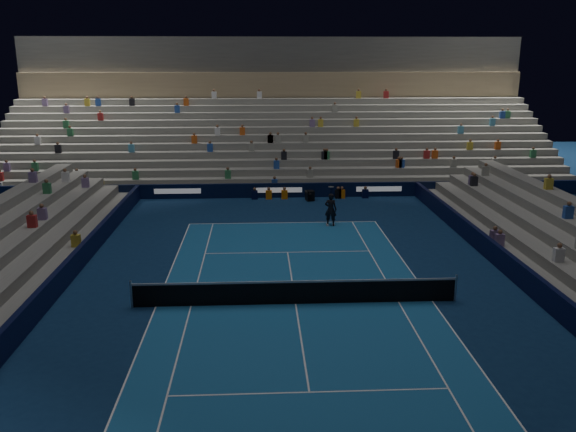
# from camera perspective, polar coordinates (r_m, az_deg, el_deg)

# --- Properties ---
(ground) EXTENTS (90.00, 90.00, 0.00)m
(ground) POSITION_cam_1_polar(r_m,az_deg,el_deg) (23.61, 0.74, -8.49)
(ground) COLOR #0C2448
(ground) RESTS_ON ground
(court_surface) EXTENTS (10.97, 23.77, 0.01)m
(court_surface) POSITION_cam_1_polar(r_m,az_deg,el_deg) (23.61, 0.74, -8.48)
(court_surface) COLOR #19558D
(court_surface) RESTS_ON ground
(sponsor_barrier_far) EXTENTS (44.00, 0.25, 1.00)m
(sponsor_barrier_far) POSITION_cam_1_polar(r_m,az_deg,el_deg) (41.11, -0.87, 2.50)
(sponsor_barrier_far) COLOR black
(sponsor_barrier_far) RESTS_ON ground
(sponsor_barrier_east) EXTENTS (0.25, 37.00, 1.00)m
(sponsor_barrier_east) POSITION_cam_1_polar(r_m,az_deg,el_deg) (25.87, 22.86, -6.39)
(sponsor_barrier_east) COLOR black
(sponsor_barrier_east) RESTS_ON ground
(sponsor_barrier_west) EXTENTS (0.25, 37.00, 1.00)m
(sponsor_barrier_west) POSITION_cam_1_polar(r_m,az_deg,el_deg) (24.81, -22.42, -7.25)
(sponsor_barrier_west) COLOR black
(sponsor_barrier_west) RESTS_ON ground
(grandstand_main) EXTENTS (44.00, 15.20, 11.20)m
(grandstand_main) POSITION_cam_1_polar(r_m,az_deg,el_deg) (49.89, -1.27, 8.08)
(grandstand_main) COLOR slate
(grandstand_main) RESTS_ON ground
(tennis_net) EXTENTS (12.90, 0.10, 1.10)m
(tennis_net) POSITION_cam_1_polar(r_m,az_deg,el_deg) (23.41, 0.74, -7.36)
(tennis_net) COLOR #B2B2B7
(tennis_net) RESTS_ON ground
(tennis_player) EXTENTS (0.81, 0.65, 1.92)m
(tennis_player) POSITION_cam_1_polar(r_m,az_deg,el_deg) (34.11, 4.14, 0.63)
(tennis_player) COLOR black
(tennis_player) RESTS_ON ground
(broadcast_camera) EXTENTS (0.64, 1.04, 0.68)m
(broadcast_camera) POSITION_cam_1_polar(r_m,az_deg,el_deg) (40.22, 2.13, 1.99)
(broadcast_camera) COLOR black
(broadcast_camera) RESTS_ON ground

